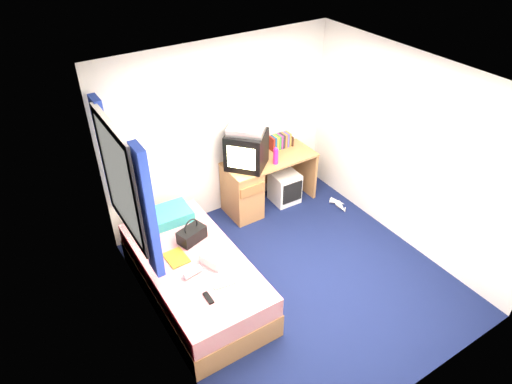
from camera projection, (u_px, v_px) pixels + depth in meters
ground at (296, 278)px, 5.40m from camera, size 3.40×3.40×0.00m
room_shell at (303, 175)px, 4.57m from camera, size 3.40×3.40×3.40m
bed at (195, 277)px, 5.05m from camera, size 1.01×2.00×0.54m
pillow at (166, 216)px, 5.39m from camera, size 0.60×0.39×0.13m
desk at (252, 185)px, 6.29m from camera, size 1.30×0.55×0.75m
storage_cube at (285, 187)px, 6.56m from camera, size 0.38×0.38×0.46m
crt_tv at (246, 150)px, 5.91m from camera, size 0.66×0.67×0.49m
vcr at (246, 130)px, 5.75m from camera, size 0.56×0.56×0.09m
book_row at (280, 141)px, 6.40m from camera, size 0.31×0.13×0.20m
picture_frame at (291, 140)px, 6.48m from camera, size 0.04×0.12×0.14m
pink_water_bottle at (276, 156)px, 6.04m from camera, size 0.08×0.08×0.22m
aerosol_can at (262, 155)px, 6.12m from camera, size 0.05×0.05×0.16m
handbag at (192, 234)px, 5.09m from camera, size 0.35×0.26×0.29m
towel at (218, 256)px, 4.85m from camera, size 0.39×0.36×0.10m
magazine at (176, 258)px, 4.89m from camera, size 0.22×0.29×0.01m
water_bottle at (193, 272)px, 4.67m from camera, size 0.21×0.10×0.07m
colour_swatch_fan at (224, 285)px, 4.57m from camera, size 0.23×0.09×0.01m
remote_control at (208, 298)px, 4.42m from camera, size 0.05×0.16×0.02m
window_assembly at (124, 182)px, 4.52m from camera, size 0.11×1.42×1.40m
white_heels at (340, 205)px, 6.53m from camera, size 0.20×0.36×0.09m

